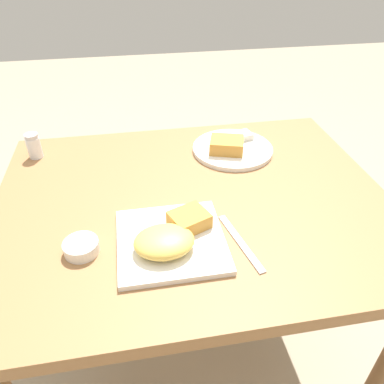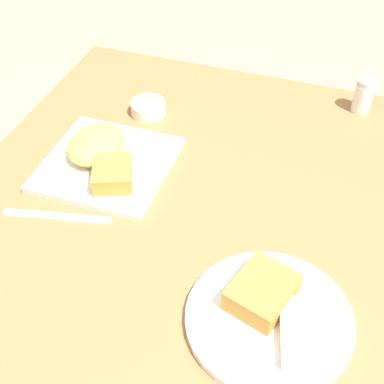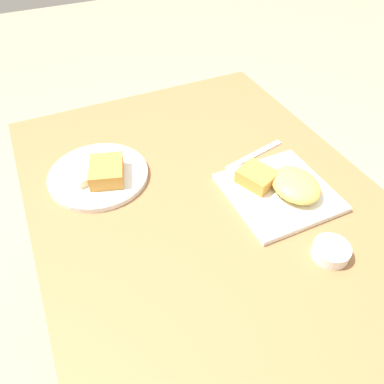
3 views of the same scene
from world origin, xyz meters
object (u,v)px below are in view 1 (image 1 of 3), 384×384
Objects in this scene: plate_square_near at (171,238)px; sauce_ramekin at (81,247)px; salt_shaker at (34,147)px; plate_oval_far at (231,147)px; butter_knife at (240,242)px.

plate_square_near is 0.20m from sauce_ramekin.
salt_shaker reaches higher than sauce_ramekin.
plate_square_near is 0.46m from plate_oval_far.
butter_knife is at bearing -101.90° from plate_oval_far.
salt_shaker is 0.71m from butter_knife.
sauce_ramekin is (-0.44, -0.38, 0.00)m from plate_oval_far.
plate_square_near is 1.22× the size of butter_knife.
plate_oval_far is 0.61m from salt_shaker.
salt_shaker is at bearing 34.87° from butter_knife.
sauce_ramekin is 0.39× the size of butter_knife.
plate_square_near is at bearing -121.95° from plate_oval_far.
sauce_ramekin is at bearing 176.13° from plate_square_near.
sauce_ramekin is at bearing -69.82° from salt_shaker.
plate_oval_far is at bearing -24.16° from butter_knife.
plate_square_near reaches higher than sauce_ramekin.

